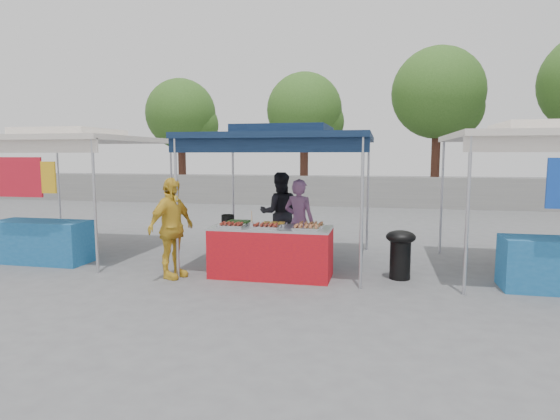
% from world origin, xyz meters
% --- Properties ---
extents(ground_plane, '(80.00, 80.00, 0.00)m').
position_xyz_m(ground_plane, '(0.00, 0.00, 0.00)').
color(ground_plane, '#5B5C5E').
extents(back_wall, '(40.00, 0.25, 1.20)m').
position_xyz_m(back_wall, '(0.00, 11.00, 0.60)').
color(back_wall, gray).
rests_on(back_wall, ground_plane).
extents(main_canopy, '(3.20, 3.20, 2.57)m').
position_xyz_m(main_canopy, '(0.00, 0.97, 2.37)').
color(main_canopy, silver).
rests_on(main_canopy, ground_plane).
extents(neighbor_stall_left, '(3.20, 3.20, 2.57)m').
position_xyz_m(neighbor_stall_left, '(-4.50, 0.57, 1.60)').
color(neighbor_stall_left, silver).
rests_on(neighbor_stall_left, ground_plane).
extents(neighbor_stall_right, '(3.20, 3.20, 2.57)m').
position_xyz_m(neighbor_stall_right, '(4.50, 0.57, 1.60)').
color(neighbor_stall_right, silver).
rests_on(neighbor_stall_right, ground_plane).
extents(tree_0, '(3.34, 3.25, 5.58)m').
position_xyz_m(tree_0, '(-7.35, 13.21, 3.81)').
color(tree_0, '#422319').
rests_on(tree_0, ground_plane).
extents(tree_1, '(3.36, 3.27, 5.62)m').
position_xyz_m(tree_1, '(-1.45, 12.98, 3.84)').
color(tree_1, '#422319').
rests_on(tree_1, ground_plane).
extents(tree_2, '(3.78, 3.77, 6.48)m').
position_xyz_m(tree_2, '(4.11, 13.14, 4.43)').
color(tree_2, '#422319').
rests_on(tree_2, ground_plane).
extents(vendor_table, '(2.00, 0.80, 0.85)m').
position_xyz_m(vendor_table, '(0.00, -0.10, 0.43)').
color(vendor_table, red).
rests_on(vendor_table, ground_plane).
extents(food_tray_fl, '(0.42, 0.30, 0.07)m').
position_xyz_m(food_tray_fl, '(-0.61, -0.34, 0.88)').
color(food_tray_fl, silver).
rests_on(food_tray_fl, vendor_table).
extents(food_tray_fm, '(0.42, 0.30, 0.07)m').
position_xyz_m(food_tray_fm, '(-0.02, -0.34, 0.88)').
color(food_tray_fm, silver).
rests_on(food_tray_fm, vendor_table).
extents(food_tray_fr, '(0.42, 0.30, 0.07)m').
position_xyz_m(food_tray_fr, '(0.63, -0.34, 0.88)').
color(food_tray_fr, silver).
rests_on(food_tray_fr, vendor_table).
extents(food_tray_bl, '(0.42, 0.30, 0.07)m').
position_xyz_m(food_tray_bl, '(-0.59, -0.01, 0.88)').
color(food_tray_bl, silver).
rests_on(food_tray_bl, vendor_table).
extents(food_tray_bm, '(0.42, 0.30, 0.07)m').
position_xyz_m(food_tray_bm, '(0.02, -0.00, 0.88)').
color(food_tray_bm, silver).
rests_on(food_tray_bm, vendor_table).
extents(food_tray_br, '(0.42, 0.30, 0.07)m').
position_xyz_m(food_tray_br, '(0.66, -0.03, 0.88)').
color(food_tray_br, silver).
rests_on(food_tray_br, vendor_table).
extents(cooking_pot, '(0.23, 0.23, 0.13)m').
position_xyz_m(cooking_pot, '(-0.88, 0.26, 0.92)').
color(cooking_pot, black).
rests_on(cooking_pot, vendor_table).
extents(skewer_cup, '(0.08, 0.08, 0.11)m').
position_xyz_m(skewer_cup, '(-0.24, -0.42, 0.90)').
color(skewer_cup, silver).
rests_on(skewer_cup, vendor_table).
extents(wok_burner, '(0.49, 0.49, 0.82)m').
position_xyz_m(wok_burner, '(2.11, 0.22, 0.48)').
color(wok_burner, black).
rests_on(wok_burner, ground_plane).
extents(crate_left, '(0.55, 0.39, 0.33)m').
position_xyz_m(crate_left, '(-0.53, 0.63, 0.17)').
color(crate_left, '#1441A5').
rests_on(crate_left, ground_plane).
extents(crate_right, '(0.56, 0.39, 0.34)m').
position_xyz_m(crate_right, '(0.16, 0.41, 0.17)').
color(crate_right, '#1441A5').
rests_on(crate_right, ground_plane).
extents(crate_stacked, '(0.56, 0.39, 0.33)m').
position_xyz_m(crate_stacked, '(0.16, 0.41, 0.50)').
color(crate_stacked, '#1441A5').
rests_on(crate_stacked, crate_right).
extents(vendor_woman, '(0.66, 0.52, 1.60)m').
position_xyz_m(vendor_woman, '(0.29, 0.92, 0.80)').
color(vendor_woman, '#8B5984').
rests_on(vendor_woman, ground_plane).
extents(helper_man, '(0.97, 0.85, 1.69)m').
position_xyz_m(helper_man, '(-0.27, 1.80, 0.84)').
color(helper_man, black).
rests_on(helper_man, ground_plane).
extents(customer_person, '(0.70, 1.06, 1.67)m').
position_xyz_m(customer_person, '(-1.60, -0.51, 0.84)').
color(customer_person, gold).
rests_on(customer_person, ground_plane).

